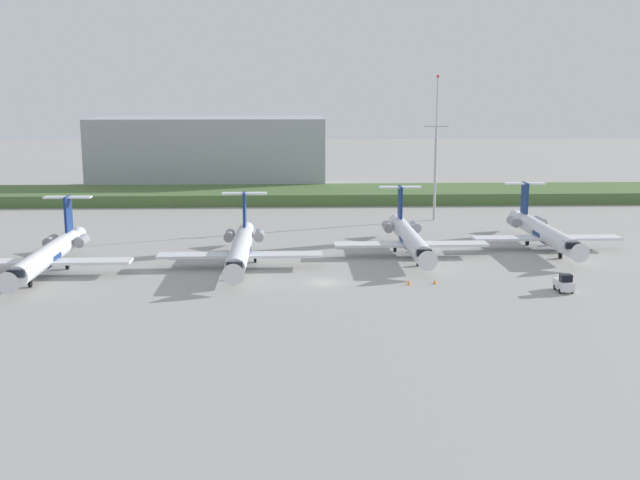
# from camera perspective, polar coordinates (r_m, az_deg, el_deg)

# --- Properties ---
(ground_plane) EXTENTS (500.00, 500.00, 0.00)m
(ground_plane) POSITION_cam_1_polar(r_m,az_deg,el_deg) (129.07, -0.30, 0.14)
(ground_plane) COLOR #9E9B96
(grass_berm) EXTENTS (320.00, 20.00, 2.47)m
(grass_berm) POSITION_cam_1_polar(r_m,az_deg,el_deg) (172.78, -0.81, 3.36)
(grass_berm) COLOR #4C6B38
(grass_berm) RESTS_ON ground
(regional_jet_nearest) EXTENTS (22.81, 31.00, 9.00)m
(regional_jet_nearest) POSITION_cam_1_polar(r_m,az_deg,el_deg) (111.01, -19.34, -0.99)
(regional_jet_nearest) COLOR silver
(regional_jet_nearest) RESTS_ON ground
(regional_jet_second) EXTENTS (22.81, 31.00, 9.00)m
(regional_jet_second) POSITION_cam_1_polar(r_m,az_deg,el_deg) (109.47, -5.84, -0.57)
(regional_jet_second) COLOR silver
(regional_jet_second) RESTS_ON ground
(regional_jet_third) EXTENTS (22.81, 31.00, 9.00)m
(regional_jet_third) POSITION_cam_1_polar(r_m,az_deg,el_deg) (117.04, 6.60, 0.18)
(regional_jet_third) COLOR silver
(regional_jet_third) RESTS_ON ground
(regional_jet_fourth) EXTENTS (22.81, 31.00, 9.00)m
(regional_jet_fourth) POSITION_cam_1_polar(r_m,az_deg,el_deg) (126.00, 16.10, 0.60)
(regional_jet_fourth) COLOR silver
(regional_jet_fourth) RESTS_ON ground
(antenna_mast) EXTENTS (4.40, 0.50, 26.93)m
(antenna_mast) POSITION_cam_1_polar(r_m,az_deg,el_deg) (146.84, 8.50, 5.74)
(antenna_mast) COLOR #B2B2B7
(antenna_mast) RESTS_ON ground
(distant_hangar) EXTENTS (56.00, 25.03, 17.45)m
(distant_hangar) POSITION_cam_1_polar(r_m,az_deg,el_deg) (194.38, -8.11, 6.35)
(distant_hangar) COLOR #9EA3AD
(distant_hangar) RESTS_ON ground
(baggage_tug) EXTENTS (1.72, 3.20, 2.30)m
(baggage_tug) POSITION_cam_1_polar(r_m,az_deg,el_deg) (99.92, 17.52, -3.08)
(baggage_tug) COLOR silver
(baggage_tug) RESTS_ON ground
(safety_cone_front_marker) EXTENTS (0.44, 0.44, 0.55)m
(safety_cone_front_marker) POSITION_cam_1_polar(r_m,az_deg,el_deg) (99.40, 6.55, -3.13)
(safety_cone_front_marker) COLOR orange
(safety_cone_front_marker) RESTS_ON ground
(safety_cone_mid_marker) EXTENTS (0.44, 0.44, 0.55)m
(safety_cone_mid_marker) POSITION_cam_1_polar(r_m,az_deg,el_deg) (100.30, 8.45, -3.05)
(safety_cone_mid_marker) COLOR orange
(safety_cone_mid_marker) RESTS_ON ground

